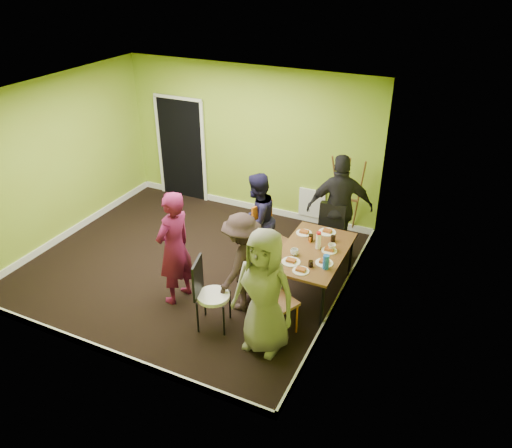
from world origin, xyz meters
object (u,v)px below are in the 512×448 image
at_px(dining_table, 313,254).
at_px(easel, 347,198).
at_px(thermos, 318,241).
at_px(person_left_near, 242,263).
at_px(blue_bottle, 326,262).
at_px(person_back_end, 340,208).
at_px(chair_left_near, 261,267).
at_px(person_standing, 174,248).
at_px(chair_back_end, 332,222).
at_px(orange_bottle, 310,240).
at_px(chair_bentwood, 208,291).
at_px(chair_left_far, 267,233).
at_px(chair_front_end, 273,299).
at_px(person_front_end, 264,292).
at_px(person_left_far, 257,220).

height_order(dining_table, easel, easel).
distance_m(thermos, person_left_near, 1.16).
height_order(blue_bottle, person_back_end, person_back_end).
relative_size(chair_left_near, blue_bottle, 5.02).
relative_size(blue_bottle, person_standing, 0.12).
height_order(chair_back_end, person_back_end, person_back_end).
relative_size(easel, orange_bottle, 19.70).
distance_m(chair_bentwood, orange_bottle, 1.73).
relative_size(chair_left_far, thermos, 4.64).
distance_m(chair_front_end, person_left_near, 0.76).
relative_size(chair_front_end, person_back_end, 0.57).
bearing_deg(person_left_near, chair_left_near, 145.68).
distance_m(person_left_near, person_front_end, 0.88).
height_order(blue_bottle, person_front_end, person_front_end).
height_order(easel, orange_bottle, easel).
height_order(thermos, person_left_near, person_left_near).
height_order(easel, blue_bottle, easel).
xyz_separation_m(chair_left_far, thermos, (0.93, -0.30, 0.25)).
bearing_deg(dining_table, easel, 91.84).
bearing_deg(blue_bottle, person_left_far, 150.06).
bearing_deg(chair_bentwood, thermos, 127.16).
distance_m(blue_bottle, person_front_end, 1.07).
relative_size(chair_back_end, person_front_end, 0.59).
height_order(chair_bentwood, easel, easel).
bearing_deg(person_back_end, chair_left_far, 18.16).
relative_size(thermos, person_standing, 0.14).
bearing_deg(person_back_end, chair_back_end, 47.32).
distance_m(chair_back_end, orange_bottle, 0.80).
xyz_separation_m(chair_front_end, person_front_end, (-0.02, -0.24, 0.28)).
height_order(chair_left_near, chair_bentwood, chair_left_near).
xyz_separation_m(chair_back_end, thermos, (0.08, -0.90, 0.15)).
bearing_deg(person_left_far, dining_table, 80.41).
bearing_deg(person_standing, dining_table, 128.42).
xyz_separation_m(dining_table, person_left_far, (-1.11, 0.45, 0.08)).
relative_size(person_left_far, person_left_near, 1.05).
height_order(chair_front_end, person_left_near, person_left_near).
xyz_separation_m(orange_bottle, person_front_end, (-0.05, -1.53, 0.07)).
relative_size(chair_front_end, blue_bottle, 4.97).
xyz_separation_m(person_left_far, person_front_end, (0.93, -1.77, 0.08)).
height_order(dining_table, person_left_near, person_left_near).
bearing_deg(person_back_end, person_left_near, 44.05).
distance_m(dining_table, thermos, 0.20).
bearing_deg(blue_bottle, chair_left_far, 147.82).
distance_m(chair_back_end, person_front_end, 2.33).
height_order(person_left_near, person_front_end, person_front_end).
height_order(dining_table, orange_bottle, orange_bottle).
xyz_separation_m(thermos, person_front_end, (-0.21, -1.42, -0.01)).
relative_size(chair_left_near, person_front_end, 0.61).
bearing_deg(chair_back_end, person_front_end, 80.73).
relative_size(chair_front_end, person_front_end, 0.60).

